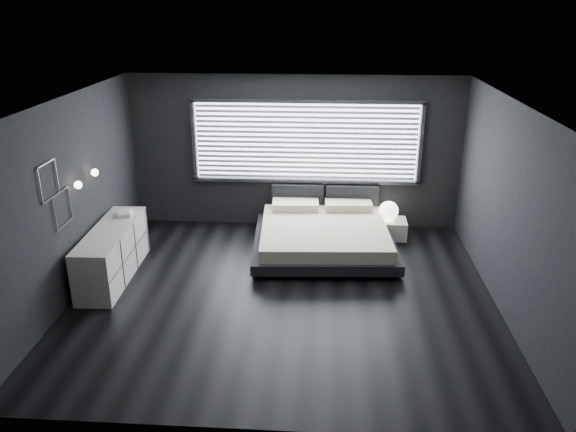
{
  "coord_description": "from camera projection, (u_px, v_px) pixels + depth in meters",
  "views": [
    {
      "loc": [
        0.54,
        -7.17,
        4.03
      ],
      "look_at": [
        0.0,
        0.85,
        0.9
      ],
      "focal_mm": 35.0,
      "sensor_mm": 36.0,
      "label": 1
    }
  ],
  "objects": [
    {
      "name": "bed",
      "position": [
        324.0,
        235.0,
        9.51
      ],
      "size": [
        2.46,
        2.36,
        0.61
      ],
      "color": "black",
      "rests_on": "ground"
    },
    {
      "name": "window",
      "position": [
        306.0,
        142.0,
        10.07
      ],
      "size": [
        4.14,
        0.09,
        1.52
      ],
      "color": "white",
      "rests_on": "ground"
    },
    {
      "name": "dresser",
      "position": [
        113.0,
        253.0,
        8.57
      ],
      "size": [
        0.62,
        1.99,
        0.79
      ],
      "color": "silver",
      "rests_on": "ground"
    },
    {
      "name": "nightstand",
      "position": [
        390.0,
        229.0,
        10.07
      ],
      "size": [
        0.57,
        0.48,
        0.33
      ],
      "primitive_type": "cube",
      "rotation": [
        0.0,
        0.0,
        -0.02
      ],
      "color": "silver",
      "rests_on": "ground"
    },
    {
      "name": "headboard",
      "position": [
        325.0,
        198.0,
        10.38
      ],
      "size": [
        1.96,
        0.16,
        0.52
      ],
      "color": "black",
      "rests_on": "ground"
    },
    {
      "name": "orb_lamp",
      "position": [
        389.0,
        211.0,
        9.96
      ],
      "size": [
        0.35,
        0.35,
        0.35
      ],
      "primitive_type": "sphere",
      "color": "white",
      "rests_on": "nightstand"
    },
    {
      "name": "sconce_near",
      "position": [
        78.0,
        185.0,
        7.81
      ],
      "size": [
        0.18,
        0.11,
        0.11
      ],
      "color": "silver",
      "rests_on": "ground"
    },
    {
      "name": "room",
      "position": [
        284.0,
        204.0,
        7.65
      ],
      "size": [
        6.04,
        6.0,
        2.8
      ],
      "color": "black",
      "rests_on": "ground"
    },
    {
      "name": "wall_art_upper",
      "position": [
        49.0,
        181.0,
        7.17
      ],
      "size": [
        0.01,
        0.48,
        0.48
      ],
      "color": "#47474C",
      "rests_on": "ground"
    },
    {
      "name": "sconce_far",
      "position": [
        95.0,
        172.0,
        8.37
      ],
      "size": [
        0.18,
        0.11,
        0.11
      ],
      "color": "silver",
      "rests_on": "ground"
    },
    {
      "name": "book_stack",
      "position": [
        124.0,
        213.0,
        8.97
      ],
      "size": [
        0.29,
        0.35,
        0.06
      ],
      "color": "silver",
      "rests_on": "dresser"
    },
    {
      "name": "wall_art_lower",
      "position": [
        63.0,
        208.0,
        7.57
      ],
      "size": [
        0.01,
        0.48,
        0.48
      ],
      "color": "#47474C",
      "rests_on": "ground"
    }
  ]
}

